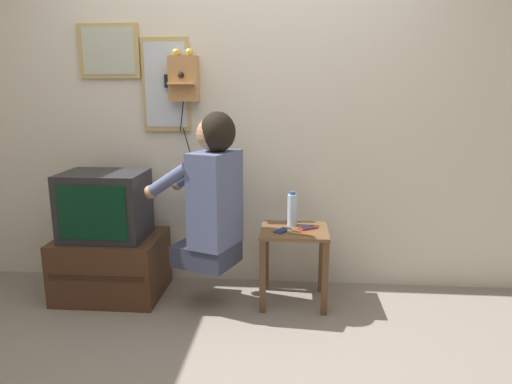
# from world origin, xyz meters

# --- Properties ---
(ground_plane) EXTENTS (14.00, 14.00, 0.00)m
(ground_plane) POSITION_xyz_m (0.00, 0.00, 0.00)
(ground_plane) COLOR slate
(wall_back) EXTENTS (6.80, 0.05, 2.55)m
(wall_back) POSITION_xyz_m (0.00, 1.18, 1.27)
(wall_back) COLOR beige
(wall_back) RESTS_ON ground_plane
(side_table) EXTENTS (0.44, 0.40, 0.51)m
(side_table) POSITION_xyz_m (0.38, 0.83, 0.39)
(side_table) COLOR brown
(side_table) RESTS_ON ground_plane
(person) EXTENTS (0.62, 0.51, 0.98)m
(person) POSITION_xyz_m (-0.14, 0.70, 0.78)
(person) COLOR #2D3347
(person) RESTS_ON ground_plane
(tv_stand) EXTENTS (0.70, 0.54, 0.42)m
(tv_stand) POSITION_xyz_m (-0.88, 0.84, 0.21)
(tv_stand) COLOR #422819
(tv_stand) RESTS_ON ground_plane
(television) EXTENTS (0.54, 0.41, 0.45)m
(television) POSITION_xyz_m (-0.89, 0.82, 0.65)
(television) COLOR #232326
(television) RESTS_ON tv_stand
(wall_phone_antique) EXTENTS (0.24, 0.18, 0.72)m
(wall_phone_antique) POSITION_xyz_m (-0.39, 1.10, 1.49)
(wall_phone_antique) COLOR #AD7A47
(framed_picture) EXTENTS (0.43, 0.03, 0.37)m
(framed_picture) POSITION_xyz_m (-0.92, 1.14, 1.67)
(framed_picture) COLOR tan
(wall_mirror) EXTENTS (0.33, 0.03, 0.64)m
(wall_mirror) POSITION_xyz_m (-0.52, 1.14, 1.44)
(wall_mirror) COLOR tan
(cell_phone_held) EXTENTS (0.12, 0.14, 0.01)m
(cell_phone_held) POSITION_xyz_m (0.31, 0.78, 0.52)
(cell_phone_held) COLOR navy
(cell_phone_held) RESTS_ON side_table
(cell_phone_spare) EXTENTS (0.14, 0.12, 0.01)m
(cell_phone_spare) POSITION_xyz_m (0.47, 0.85, 0.52)
(cell_phone_spare) COLOR maroon
(cell_phone_spare) RESTS_ON side_table
(water_bottle) EXTENTS (0.07, 0.07, 0.23)m
(water_bottle) POSITION_xyz_m (0.37, 0.92, 0.62)
(water_bottle) COLOR #ADC6DB
(water_bottle) RESTS_ON side_table
(toothbrush) EXTENTS (0.16, 0.07, 0.02)m
(toothbrush) POSITION_xyz_m (0.41, 0.73, 0.52)
(toothbrush) COLOR orange
(toothbrush) RESTS_ON side_table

